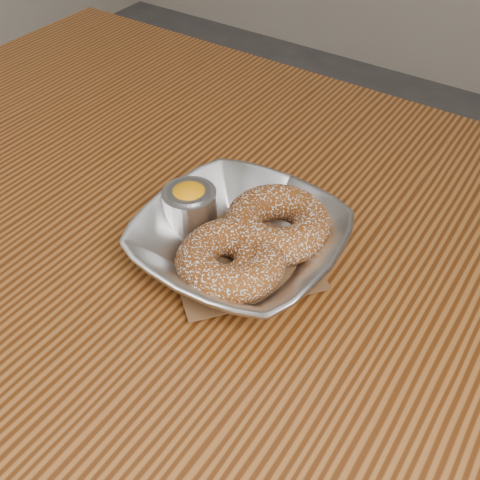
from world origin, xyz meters
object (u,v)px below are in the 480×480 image
Objects in this scene: donut_extra at (232,259)px; donut_front at (221,260)px; table at (218,289)px; serving_bowl at (240,243)px; donut_back at (277,223)px; ramekin at (190,207)px.

donut_front is at bearing -153.67° from donut_extra.
serving_bowl reaches higher than table.
serving_bowl and donut_back have the same top height.
donut_extra is (-0.01, -0.07, -0.00)m from donut_back.
table is at bearing 130.52° from donut_front.
ramekin is (-0.02, -0.02, 0.13)m from table.
table is 0.15m from donut_back.
serving_bowl is at bearing 86.41° from donut_front.
serving_bowl is 1.93× the size of donut_extra.
donut_back is 0.08m from donut_front.
table is at bearing 139.00° from donut_extra.
donut_front is at bearing -105.07° from donut_back.
donut_back is at bearing 67.22° from serving_bowl.
ramekin is (-0.08, 0.03, 0.01)m from donut_extra.
table is 11.17× the size of donut_extra.
donut_back is at bearing 21.66° from ramekin.
donut_front is 0.01m from donut_extra.
donut_extra is (0.06, -0.05, 0.13)m from table.
table is 5.80× the size of serving_bowl.
donut_front is at bearing -49.48° from table.
table is 0.15m from donut_front.
donut_back is at bearing 74.93° from donut_front.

